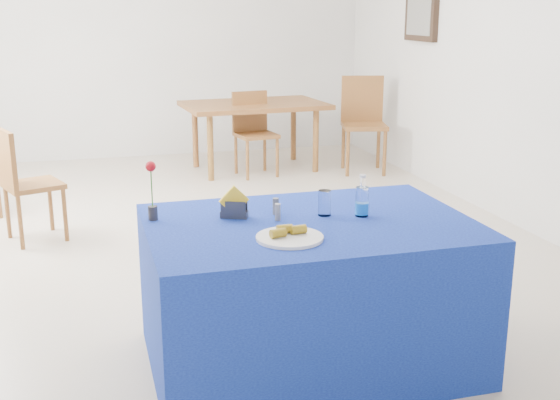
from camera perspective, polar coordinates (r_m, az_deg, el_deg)
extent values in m
plane|color=#C1B4A0|center=(5.55, -5.02, -3.35)|extent=(7.00, 7.00, 0.00)
plane|color=silver|center=(8.73, -9.72, 12.69)|extent=(5.00, 0.00, 5.00)
plane|color=silver|center=(1.97, 13.82, 3.81)|extent=(5.00, 0.00, 5.00)
plane|color=silver|center=(6.23, 18.30, 11.15)|extent=(0.00, 7.00, 7.00)
cube|color=black|center=(7.59, 11.43, 14.50)|extent=(0.06, 0.64, 0.52)
cube|color=#998C66|center=(7.58, 11.25, 14.51)|extent=(0.02, 0.52, 0.40)
cylinder|color=white|center=(3.20, 0.79, -3.07)|extent=(0.31, 0.31, 0.01)
cylinder|color=silver|center=(3.55, 3.65, -0.24)|extent=(0.07, 0.07, 0.13)
cylinder|color=gray|center=(3.46, -0.19, -0.99)|extent=(0.03, 0.03, 0.08)
cylinder|color=#5D5D61|center=(3.57, -0.35, -0.51)|extent=(0.03, 0.03, 0.08)
cube|color=navy|center=(3.60, 2.37, -7.53)|extent=(1.60, 1.10, 0.76)
cylinder|color=white|center=(3.55, 6.68, -0.13)|extent=(0.07, 0.07, 0.15)
cylinder|color=blue|center=(3.56, 6.66, -0.67)|extent=(0.07, 0.07, 0.06)
cylinder|color=white|center=(3.53, 6.73, 1.44)|extent=(0.03, 0.03, 0.05)
cylinder|color=silver|center=(3.52, 6.74, 1.95)|extent=(0.03, 0.03, 0.01)
cube|color=#3A393E|center=(3.52, -3.74, -1.17)|extent=(0.15, 0.10, 0.03)
cube|color=#343539|center=(3.49, -3.84, -0.85)|extent=(0.12, 0.06, 0.09)
cube|color=#333237|center=(3.54, -3.66, -0.63)|extent=(0.12, 0.06, 0.09)
cube|color=yellow|center=(3.50, -3.76, -0.03)|extent=(0.15, 0.02, 0.15)
cylinder|color=#25252A|center=(3.53, -10.29, -1.05)|extent=(0.05, 0.05, 0.07)
cylinder|color=#206F1B|center=(3.50, -10.38, 0.76)|extent=(0.01, 0.01, 0.22)
sphere|color=#BA0C17|center=(3.47, -10.48, 2.71)|extent=(0.05, 0.05, 0.05)
cube|color=brown|center=(7.86, -2.11, 7.71)|extent=(1.60, 1.09, 0.05)
cylinder|color=brown|center=(7.43, -5.68, 4.26)|extent=(0.07, 0.07, 0.71)
cylinder|color=olive|center=(7.80, 2.92, 4.85)|extent=(0.07, 0.07, 0.71)
cylinder|color=brown|center=(8.10, -6.90, 5.15)|extent=(0.07, 0.07, 0.71)
cylinder|color=brown|center=(8.44, 1.09, 5.68)|extent=(0.07, 0.07, 0.71)
cylinder|color=brown|center=(7.43, -2.66, 3.23)|extent=(0.03, 0.03, 0.43)
cylinder|color=brown|center=(7.56, -0.23, 3.46)|extent=(0.03, 0.03, 0.43)
cylinder|color=brown|center=(7.75, -3.60, 3.72)|extent=(0.03, 0.03, 0.43)
cylinder|color=brown|center=(7.87, -1.25, 3.94)|extent=(0.03, 0.03, 0.43)
cube|color=brown|center=(7.61, -1.95, 5.29)|extent=(0.46, 0.46, 0.04)
cube|color=brown|center=(7.74, -2.48, 7.22)|extent=(0.40, 0.10, 0.44)
cylinder|color=brown|center=(7.63, 5.53, 3.77)|extent=(0.04, 0.04, 0.50)
cylinder|color=brown|center=(7.70, 8.50, 3.77)|extent=(0.04, 0.04, 0.50)
cylinder|color=brown|center=(8.02, 5.16, 4.35)|extent=(0.04, 0.04, 0.50)
cylinder|color=brown|center=(8.08, 7.99, 4.34)|extent=(0.04, 0.04, 0.50)
cube|color=brown|center=(7.81, 6.86, 5.99)|extent=(0.57, 0.57, 0.04)
cube|color=brown|center=(7.98, 6.69, 8.18)|extent=(0.47, 0.15, 0.51)
cylinder|color=brown|center=(5.73, -17.07, -1.15)|extent=(0.03, 0.03, 0.43)
cylinder|color=brown|center=(6.05, -18.14, -0.39)|extent=(0.03, 0.03, 0.43)
cylinder|color=brown|center=(5.64, -20.35, -1.71)|extent=(0.03, 0.03, 0.43)
cylinder|color=brown|center=(5.96, -21.27, -0.91)|extent=(0.03, 0.03, 0.43)
cube|color=brown|center=(5.78, -19.41, 1.14)|extent=(0.51, 0.51, 0.04)
cube|color=brown|center=(5.69, -21.35, 3.15)|extent=(0.17, 0.39, 0.44)
cylinder|color=gold|center=(3.17, -0.16, -2.71)|extent=(0.08, 0.06, 0.04)
cylinder|color=beige|center=(3.18, 0.41, -2.62)|extent=(0.01, 0.03, 0.03)
cylinder|color=gold|center=(3.22, 1.51, -2.41)|extent=(0.08, 0.05, 0.04)
cylinder|color=beige|center=(3.23, 2.09, -2.34)|extent=(0.01, 0.03, 0.03)
cylinder|color=gold|center=(3.23, 0.38, -2.36)|extent=(0.07, 0.04, 0.04)
cylinder|color=beige|center=(3.24, 0.99, -2.31)|extent=(0.00, 0.03, 0.03)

